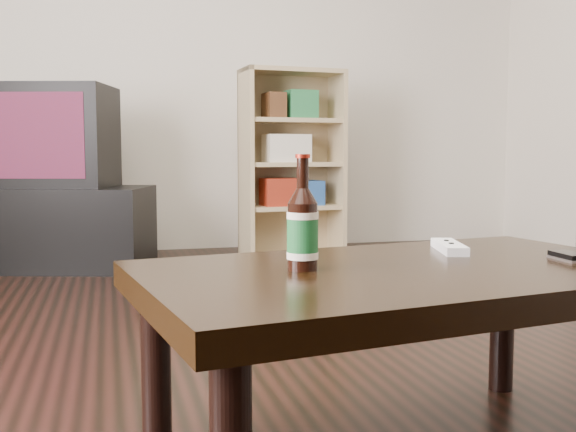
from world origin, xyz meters
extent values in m
cube|color=black|center=(0.00, 0.00, -0.01)|extent=(5.00, 6.00, 0.01)
cube|color=silver|center=(0.00, 3.01, 1.35)|extent=(5.00, 0.02, 2.70)
cube|color=black|center=(-0.75, 2.47, 0.23)|extent=(1.24, 0.86, 0.45)
cube|color=black|center=(-0.75, 2.47, 0.73)|extent=(0.85, 0.66, 0.56)
cube|color=#9C190D|center=(-0.82, 2.25, 0.73)|extent=(0.59, 0.18, 0.45)
cube|color=tan|center=(0.39, 2.47, 0.57)|extent=(0.05, 0.28, 1.15)
cube|color=tan|center=(0.98, 2.51, 0.57)|extent=(0.05, 0.28, 1.15)
cube|color=tan|center=(0.69, 2.49, 1.13)|extent=(0.64, 0.33, 0.03)
cube|color=tan|center=(0.69, 2.49, 0.01)|extent=(0.64, 0.33, 0.03)
cube|color=tan|center=(0.68, 2.62, 0.57)|extent=(0.62, 0.07, 1.15)
cube|color=tan|center=(0.69, 2.49, 0.31)|extent=(0.58, 0.30, 0.03)
cube|color=tan|center=(0.69, 2.49, 0.57)|extent=(0.58, 0.30, 0.03)
cube|color=tan|center=(0.69, 2.49, 0.84)|extent=(0.58, 0.30, 0.03)
cube|color=maroon|center=(0.60, 2.47, 0.41)|extent=(0.22, 0.19, 0.17)
cube|color=#234C8E|center=(0.80, 2.48, 0.40)|extent=(0.15, 0.19, 0.15)
cube|color=silver|center=(0.65, 2.47, 0.67)|extent=(0.28, 0.20, 0.17)
cube|color=#27723F|center=(0.73, 2.48, 0.93)|extent=(0.19, 0.19, 0.17)
cube|color=#4C2D18|center=(0.57, 2.47, 0.92)|extent=(0.12, 0.18, 0.15)
cube|color=black|center=(0.19, -0.24, 0.38)|extent=(1.17, 0.79, 0.05)
cylinder|color=black|center=(-0.32, -0.07, 0.18)|extent=(0.07, 0.07, 0.35)
cylinder|color=black|center=(0.61, 0.07, 0.18)|extent=(0.07, 0.07, 0.35)
cylinder|color=black|center=(-0.04, -0.22, 0.47)|extent=(0.08, 0.08, 0.13)
cylinder|color=#175926|center=(-0.04, -0.22, 0.48)|extent=(0.08, 0.08, 0.08)
cylinder|color=#F1E1C8|center=(-0.04, -0.22, 0.52)|extent=(0.08, 0.08, 0.01)
cylinder|color=#F1E1C8|center=(-0.04, -0.22, 0.44)|extent=(0.08, 0.08, 0.01)
cone|color=black|center=(-0.04, -0.22, 0.56)|extent=(0.08, 0.08, 0.03)
cylinder|color=black|center=(-0.04, -0.22, 0.60)|extent=(0.03, 0.03, 0.06)
cylinder|color=maroon|center=(-0.04, -0.22, 0.63)|extent=(0.04, 0.04, 0.01)
cube|color=#B8B8BB|center=(0.56, -0.25, 0.41)|extent=(0.05, 0.10, 0.01)
cube|color=black|center=(0.56, -0.25, 0.42)|extent=(0.05, 0.09, 0.01)
cube|color=white|center=(0.37, -0.07, 0.42)|extent=(0.10, 0.19, 0.02)
cylinder|color=black|center=(0.38, -0.04, 0.43)|extent=(0.02, 0.02, 0.00)
cylinder|color=black|center=(0.37, -0.09, 0.43)|extent=(0.02, 0.02, 0.00)
camera|label=1|loc=(-0.41, -1.50, 0.64)|focal=42.00mm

